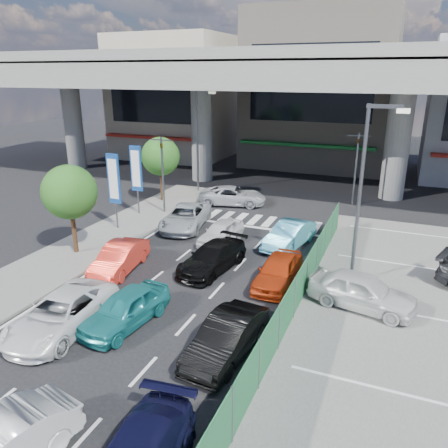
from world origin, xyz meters
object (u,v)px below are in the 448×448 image
at_px(signboard_far, 136,171).
at_px(street_lamp_left, 199,132).
at_px(tree_far, 160,157).
at_px(hatch_black_mid_right, 227,338).
at_px(traffic_light_left, 162,156).
at_px(tree_near, 69,192).
at_px(kei_truck_front_right, 289,235).
at_px(traffic_cone, 366,279).
at_px(taxi_orange_right, 278,271).
at_px(taxi_teal_mid, 125,309).
at_px(sedan_black_mid, 212,258).
at_px(parked_sedan_white, 362,291).
at_px(traffic_light_right, 357,151).
at_px(street_lamp_right, 365,183).
at_px(sedan_white_mid_left, 61,313).
at_px(wagon_silver_front_left, 186,217).
at_px(signboard_near, 114,181).
at_px(sedan_white_front_mid, 221,232).
at_px(crossing_wagon_silver, 233,196).

bearing_deg(signboard_far, street_lamp_left, 79.69).
distance_m(tree_far, hatch_black_mid_right, 19.64).
xyz_separation_m(traffic_light_left, signboard_far, (-1.40, -1.01, -0.87)).
bearing_deg(street_lamp_left, tree_near, -92.76).
distance_m(kei_truck_front_right, traffic_cone, 5.57).
bearing_deg(taxi_orange_right, traffic_cone, 20.00).
distance_m(taxi_teal_mid, sedan_black_mid, 5.86).
height_order(sedan_black_mid, parked_sedan_white, parked_sedan_white).
height_order(signboard_far, hatch_black_mid_right, signboard_far).
distance_m(traffic_light_right, taxi_orange_right, 14.84).
xyz_separation_m(street_lamp_right, sedan_black_mid, (-6.63, -1.09, -4.12)).
bearing_deg(traffic_cone, sedan_white_mid_left, -141.90).
distance_m(street_lamp_right, taxi_orange_right, 5.39).
bearing_deg(sedan_black_mid, tree_far, 140.33).
bearing_deg(kei_truck_front_right, parked_sedan_white, -39.56).
height_order(tree_near, taxi_orange_right, tree_near).
bearing_deg(traffic_light_left, street_lamp_left, 91.20).
xyz_separation_m(street_lamp_left, kei_truck_front_right, (9.57, -8.69, -4.08)).
bearing_deg(taxi_orange_right, kei_truck_front_right, 98.63).
bearing_deg(street_lamp_left, wagon_silver_front_left, -70.68).
bearing_deg(street_lamp_right, signboard_near, 172.10).
bearing_deg(sedan_white_front_mid, taxi_teal_mid, -84.22).
height_order(traffic_light_left, traffic_cone, traffic_light_left).
bearing_deg(hatch_black_mid_right, traffic_cone, 66.35).
bearing_deg(street_lamp_right, sedan_black_mid, -170.68).
xyz_separation_m(hatch_black_mid_right, wagon_silver_front_left, (-7.26, 11.08, 0.00)).
height_order(street_lamp_right, taxi_orange_right, street_lamp_right).
bearing_deg(signboard_near, traffic_cone, -7.84).
height_order(traffic_light_left, tree_far, traffic_light_left).
xyz_separation_m(tree_near, crossing_wagon_silver, (4.40, 11.73, -2.72)).
bearing_deg(crossing_wagon_silver, sedan_white_mid_left, 166.49).
bearing_deg(traffic_cone, wagon_silver_front_left, 160.35).
relative_size(traffic_light_left, traffic_light_right, 1.00).
height_order(signboard_near, traffic_cone, signboard_near).
relative_size(signboard_far, traffic_cone, 7.48).
bearing_deg(parked_sedan_white, crossing_wagon_silver, 52.53).
bearing_deg(traffic_light_left, hatch_black_mid_right, -52.86).
distance_m(sedan_black_mid, parked_sedan_white, 7.20).
relative_size(traffic_light_right, tree_near, 1.08).
xyz_separation_m(taxi_orange_right, wagon_silver_front_left, (-7.44, 5.33, 0.00)).
height_order(tree_near, sedan_black_mid, tree_near).
bearing_deg(tree_far, tree_near, -85.64).
xyz_separation_m(taxi_teal_mid, wagon_silver_front_left, (-2.98, 10.78, 0.00)).
xyz_separation_m(traffic_light_left, tree_far, (-1.60, 2.50, -0.55)).
relative_size(tree_near, taxi_teal_mid, 1.19).
height_order(street_lamp_left, tree_near, street_lamp_left).
height_order(traffic_light_left, wagon_silver_front_left, traffic_light_left).
xyz_separation_m(traffic_light_left, signboard_near, (-1.00, -4.01, -0.87)).
distance_m(traffic_light_left, traffic_cone, 15.56).
distance_m(tree_near, wagon_silver_front_left, 7.40).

